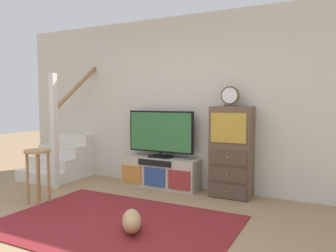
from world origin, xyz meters
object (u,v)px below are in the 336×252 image
television (161,133)px  side_cabinet (231,152)px  bar_stool_near (38,164)px  media_console (160,172)px  desk_clock (230,96)px  dog (132,222)px

television → side_cabinet: size_ratio=0.86×
side_cabinet → bar_stool_near: side_cabinet is taller
television → media_console: bearing=-90.0°
side_cabinet → desk_clock: (-0.03, -0.01, 0.79)m
dog → side_cabinet: bearing=71.9°
side_cabinet → bar_stool_near: 2.66m
television → bar_stool_near: size_ratio=1.54×
desk_clock → television: bearing=178.5°
side_cabinet → bar_stool_near: bearing=-146.4°
television → desk_clock: size_ratio=3.96×
desk_clock → dog: (-0.54, -1.71, -1.32)m
media_console → desk_clock: size_ratio=4.46×
side_cabinet → dog: side_cabinet is taller
side_cabinet → dog: size_ratio=2.66×
media_console → desk_clock: 1.64m
television → bar_stool_near: television is taller
media_console → desk_clock: (1.12, -0.00, 1.20)m
media_console → dog: (0.59, -1.71, -0.12)m
dog → bar_stool_near: bearing=171.3°
television → side_cabinet: bearing=-0.7°
television → bar_stool_near: bearing=-125.7°
side_cabinet → desk_clock: desk_clock is taller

